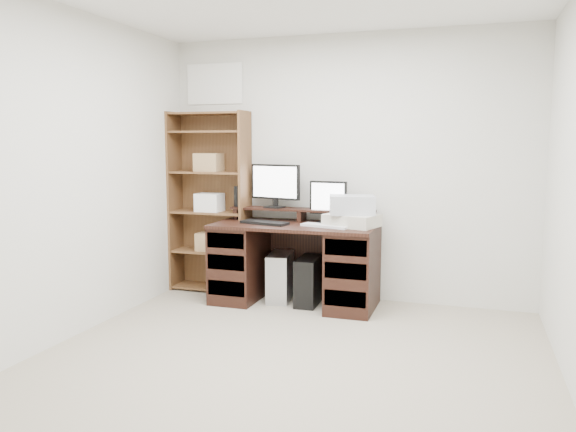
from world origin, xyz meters
The scene contains 14 objects.
room centered at (0.00, 0.00, 1.25)m, with size 3.54×4.04×2.54m.
desk centered at (-0.39, 1.64, 0.39)m, with size 1.50×0.70×0.75m.
riser_shelf centered at (-0.39, 1.85, 0.84)m, with size 1.40×0.22×0.12m.
monitor_wide centered at (-0.65, 1.85, 1.10)m, with size 0.52×0.18×0.42m.
monitor_small centered at (-0.12, 1.82, 0.96)m, with size 0.36×0.14×0.39m.
speaker centered at (-1.03, 1.84, 0.97)m, with size 0.08×0.08×0.20m, color black.
keyboard_black centered at (-0.66, 1.55, 0.76)m, with size 0.45×0.15×0.03m, color black.
keyboard_white centered at (-0.08, 1.54, 0.76)m, with size 0.45×0.14×0.02m, color silver.
mouse centered at (0.20, 1.50, 0.77)m, with size 0.10×0.06×0.04m, color silver.
printer centered at (0.14, 1.65, 0.81)m, with size 0.44×0.33×0.11m, color #BEB8A5.
basket centered at (0.14, 1.65, 0.94)m, with size 0.39×0.28×0.17m, color #A8ACB3.
tower_silver centered at (-0.56, 1.71, 0.22)m, with size 0.20×0.45×0.45m, color #ACAEB3.
tower_black centered at (-0.26, 1.66, 0.22)m, with size 0.21×0.44×0.44m.
bookshelf centered at (-1.35, 1.86, 0.92)m, with size 0.80×0.30×1.80m.
Camera 1 is at (1.14, -3.24, 1.49)m, focal length 35.00 mm.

